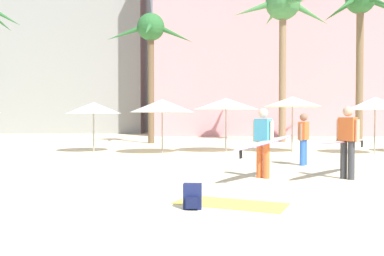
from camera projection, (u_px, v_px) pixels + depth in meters
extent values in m
plane|color=beige|center=(167.00, 230.00, 5.56)|extent=(120.00, 120.00, 0.00)
cube|color=pink|center=(288.00, 32.00, 35.98)|extent=(22.32, 9.75, 17.74)
cylinder|color=#896B4C|center=(282.00, 73.00, 24.95)|extent=(0.42, 0.42, 8.35)
sphere|color=#428447|center=(283.00, 3.00, 24.83)|extent=(2.08, 2.08, 2.08)
cone|color=#428447|center=(310.00, 14.00, 25.09)|extent=(2.59, 0.87, 1.60)
cone|color=#428447|center=(273.00, 15.00, 26.61)|extent=(0.91, 2.70, 1.10)
cone|color=#428447|center=(254.00, 9.00, 24.63)|extent=(2.67, 0.83, 1.30)
cone|color=#428447|center=(295.00, 1.00, 23.08)|extent=(0.95, 2.69, 1.17)
cylinder|color=brown|center=(360.00, 71.00, 24.89)|extent=(0.43, 0.43, 8.54)
cone|color=#2D6B33|center=(360.00, 13.00, 26.06)|extent=(1.03, 2.04, 1.40)
cone|color=#2D6B33|center=(338.00, 11.00, 25.81)|extent=(1.73, 1.76, 1.25)
cone|color=#2D6B33|center=(346.00, 5.00, 24.06)|extent=(1.90, 1.45, 1.39)
cone|color=#2D6B33|center=(380.00, 2.00, 23.56)|extent=(1.29, 1.99, 1.36)
cylinder|color=brown|center=(151.00, 85.00, 23.64)|extent=(0.36, 0.36, 6.62)
sphere|color=#2D6B33|center=(151.00, 27.00, 23.55)|extent=(1.56, 1.56, 1.56)
cone|color=#2D6B33|center=(175.00, 35.00, 23.42)|extent=(2.19, 0.53, 1.25)
cone|color=#2D6B33|center=(150.00, 40.00, 24.94)|extent=(0.68, 2.18, 1.30)
cone|color=#2D6B33|center=(125.00, 33.00, 23.36)|extent=(2.23, 0.69, 1.13)
cone|color=#2D6B33|center=(148.00, 29.00, 22.15)|extent=(0.36, 2.19, 1.18)
cylinder|color=gray|center=(375.00, 125.00, 16.92)|extent=(0.06, 0.06, 2.33)
cone|color=white|center=(375.00, 103.00, 16.90)|extent=(2.24, 2.24, 0.52)
cylinder|color=gray|center=(292.00, 124.00, 17.70)|extent=(0.06, 0.06, 2.37)
cone|color=beige|center=(292.00, 102.00, 17.67)|extent=(2.49, 2.49, 0.43)
cylinder|color=gray|center=(162.00, 126.00, 17.27)|extent=(0.06, 0.06, 2.24)
cone|color=beige|center=(162.00, 106.00, 17.24)|extent=(2.71, 2.71, 0.54)
cylinder|color=gray|center=(94.00, 127.00, 17.98)|extent=(0.06, 0.06, 2.14)
cone|color=white|center=(94.00, 108.00, 17.96)|extent=(2.36, 2.36, 0.49)
cylinder|color=gray|center=(226.00, 125.00, 17.91)|extent=(0.06, 0.06, 2.32)
cone|color=white|center=(226.00, 104.00, 17.88)|extent=(2.80, 2.80, 0.49)
cube|color=#F4CC4C|center=(230.00, 204.00, 7.21)|extent=(2.07, 1.47, 0.01)
cube|color=#171F4D|center=(192.00, 196.00, 6.82)|extent=(0.31, 0.19, 0.42)
cube|color=#12193D|center=(192.00, 203.00, 6.71)|extent=(0.21, 0.07, 0.18)
cylinder|color=orange|center=(260.00, 159.00, 10.34)|extent=(0.23, 0.23, 0.91)
cylinder|color=orange|center=(266.00, 160.00, 10.20)|extent=(0.23, 0.23, 0.91)
cube|color=#4CB2DB|center=(263.00, 130.00, 10.25)|extent=(0.44, 0.43, 0.56)
sphere|color=beige|center=(263.00, 113.00, 10.23)|extent=(0.34, 0.34, 0.24)
cylinder|color=beige|center=(255.00, 131.00, 10.42)|extent=(0.14, 0.14, 0.53)
cylinder|color=beige|center=(272.00, 132.00, 10.07)|extent=(0.14, 0.14, 0.53)
ellipsoid|color=beige|center=(265.00, 142.00, 9.95)|extent=(1.94, 2.37, 0.29)
ellipsoid|color=#642ED6|center=(265.00, 142.00, 9.95)|extent=(1.96, 2.39, 0.26)
cube|color=black|center=(241.00, 154.00, 9.12)|extent=(0.08, 0.10, 0.19)
cylinder|color=#3D3D42|center=(351.00, 160.00, 10.00)|extent=(0.23, 0.23, 0.93)
cylinder|color=#3D3D42|center=(344.00, 160.00, 10.16)|extent=(0.23, 0.23, 0.93)
cube|color=orange|center=(348.00, 129.00, 10.06)|extent=(0.43, 0.45, 0.57)
sphere|color=#D1A889|center=(348.00, 111.00, 10.05)|extent=(0.34, 0.34, 0.24)
cylinder|color=#D1A889|center=(357.00, 131.00, 9.86)|extent=(0.14, 0.14, 0.54)
cylinder|color=#D1A889|center=(338.00, 130.00, 10.25)|extent=(0.14, 0.14, 0.54)
ellipsoid|color=#B2B2B7|center=(343.00, 141.00, 10.37)|extent=(2.31, 2.54, 0.07)
ellipsoid|color=#B8257D|center=(343.00, 141.00, 10.37)|extent=(2.33, 2.57, 0.05)
cube|color=black|center=(362.00, 144.00, 11.28)|extent=(0.08, 0.09, 0.18)
cylinder|color=blue|center=(304.00, 152.00, 13.04)|extent=(0.22, 0.22, 0.80)
cylinder|color=blue|center=(302.00, 153.00, 12.88)|extent=(0.22, 0.22, 0.80)
cube|color=orange|center=(304.00, 131.00, 12.94)|extent=(0.40, 0.45, 0.56)
sphere|color=#936B51|center=(304.00, 117.00, 12.93)|extent=(0.33, 0.33, 0.24)
cylinder|color=#936B51|center=(306.00, 132.00, 13.15)|extent=(0.14, 0.14, 0.53)
cylinder|color=#936B51|center=(301.00, 132.00, 12.74)|extent=(0.14, 0.14, 0.53)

